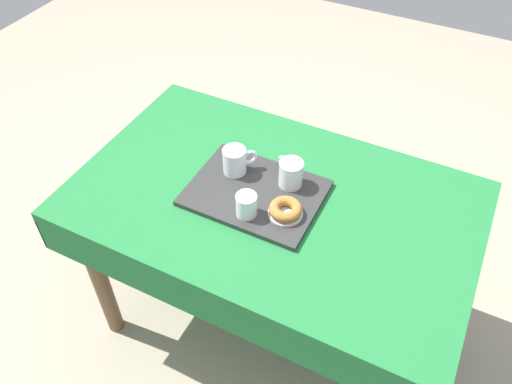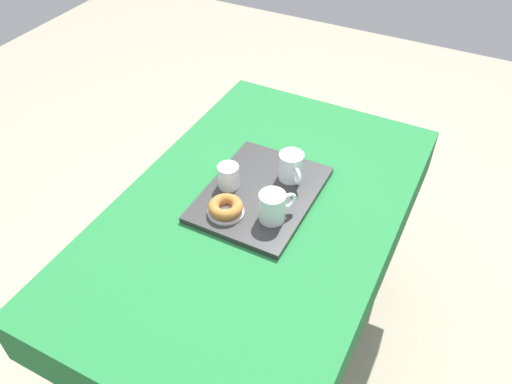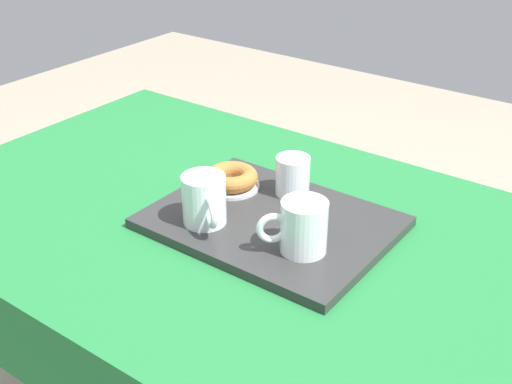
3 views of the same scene
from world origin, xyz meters
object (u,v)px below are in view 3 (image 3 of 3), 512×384
Objects in this scene: tea_mug_right at (204,201)px; water_glass_near at (293,178)px; serving_tray at (271,222)px; donut_plate_left at (232,186)px; dining_table at (242,266)px; sugar_donut_left at (232,177)px; tea_mug_left at (303,228)px.

tea_mug_right reaches higher than water_glass_near.
serving_tray is 3.87× the size of donut_plate_left.
donut_plate_left reaches higher than dining_table.
serving_tray is 4.09× the size of sugar_donut_left.
tea_mug_right is at bearing 108.10° from sugar_donut_left.
donut_plate_left is (0.24, -0.11, -0.04)m from tea_mug_left.
tea_mug_left is at bearing 165.70° from dining_table.
sugar_donut_left reaches higher than donut_plate_left.
tea_mug_left reaches higher than donut_plate_left.
water_glass_near is at bearing -107.82° from dining_table.
serving_tray is 0.14m from donut_plate_left.
tea_mug_right is 0.20m from water_glass_near.
tea_mug_left reaches higher than dining_table.
sugar_donut_left is (0.04, -0.13, -0.02)m from tea_mug_right.
water_glass_near is 0.13m from donut_plate_left.
tea_mug_right reaches higher than sugar_donut_left.
donut_plate_left is at bearing 0.00° from sugar_donut_left.
dining_table is 3.09× the size of serving_tray.
water_glass_near is at bearing -78.24° from serving_tray.
water_glass_near reaches higher than dining_table.
dining_table is 11.98× the size of donut_plate_left.
sugar_donut_left is (0.24, -0.11, -0.02)m from tea_mug_left.
dining_table is 0.24m from tea_mug_left.
tea_mug_left is 0.94× the size of tea_mug_right.
tea_mug_left is at bearing 155.69° from donut_plate_left.
tea_mug_right is 1.03× the size of sugar_donut_left.
water_glass_near reaches higher than donut_plate_left.
sugar_donut_left is (0.07, -0.07, 0.15)m from dining_table.
dining_table is 13.05× the size of tea_mug_left.
dining_table is 0.20m from water_glass_near.
tea_mug_left is 0.26m from sugar_donut_left.
dining_table is 0.18m from sugar_donut_left.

